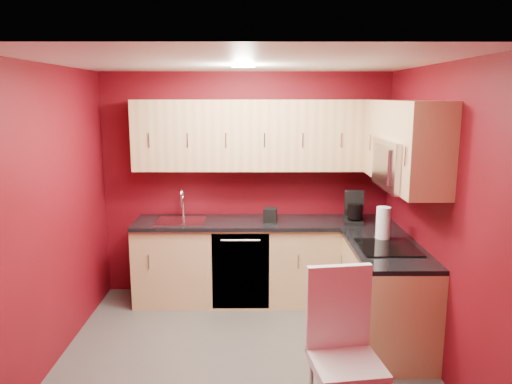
{
  "coord_description": "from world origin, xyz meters",
  "views": [
    {
      "loc": [
        0.09,
        -4.05,
        2.24
      ],
      "look_at": [
        0.11,
        0.55,
        1.35
      ],
      "focal_mm": 35.0,
      "sensor_mm": 36.0,
      "label": 1
    }
  ],
  "objects_px": {
    "paper_towel": "(383,223)",
    "microwave": "(405,164)",
    "sink": "(181,217)",
    "napkin_holder": "(270,215)",
    "coffee_maker": "(354,208)",
    "dining_chair": "(347,356)"
  },
  "relations": [
    {
      "from": "paper_towel",
      "to": "microwave",
      "type": "bearing_deg",
      "value": -70.98
    },
    {
      "from": "microwave",
      "to": "sink",
      "type": "relative_size",
      "value": 1.46
    },
    {
      "from": "napkin_holder",
      "to": "paper_towel",
      "type": "height_order",
      "value": "paper_towel"
    },
    {
      "from": "microwave",
      "to": "sink",
      "type": "bearing_deg",
      "value": 154.4
    },
    {
      "from": "microwave",
      "to": "coffee_maker",
      "type": "distance_m",
      "value": 1.1
    },
    {
      "from": "microwave",
      "to": "sink",
      "type": "distance_m",
      "value": 2.43
    },
    {
      "from": "coffee_maker",
      "to": "napkin_holder",
      "type": "xyz_separation_m",
      "value": [
        -0.89,
        0.04,
        -0.09
      ]
    },
    {
      "from": "paper_towel",
      "to": "dining_chair",
      "type": "distance_m",
      "value": 1.7
    },
    {
      "from": "sink",
      "to": "coffee_maker",
      "type": "relative_size",
      "value": 1.56
    },
    {
      "from": "coffee_maker",
      "to": "dining_chair",
      "type": "relative_size",
      "value": 0.3
    },
    {
      "from": "microwave",
      "to": "coffee_maker",
      "type": "xyz_separation_m",
      "value": [
        -0.24,
        0.9,
        -0.58
      ]
    },
    {
      "from": "napkin_holder",
      "to": "microwave",
      "type": "bearing_deg",
      "value": -39.74
    },
    {
      "from": "sink",
      "to": "napkin_holder",
      "type": "xyz_separation_m",
      "value": [
        0.96,
        -0.06,
        0.04
      ]
    },
    {
      "from": "microwave",
      "to": "sink",
      "type": "height_order",
      "value": "microwave"
    },
    {
      "from": "napkin_holder",
      "to": "dining_chair",
      "type": "bearing_deg",
      "value": -78.69
    },
    {
      "from": "microwave",
      "to": "napkin_holder",
      "type": "relative_size",
      "value": 5.09
    },
    {
      "from": "dining_chair",
      "to": "microwave",
      "type": "bearing_deg",
      "value": 52.59
    },
    {
      "from": "sink",
      "to": "coffee_maker",
      "type": "distance_m",
      "value": 1.86
    },
    {
      "from": "napkin_holder",
      "to": "paper_towel",
      "type": "bearing_deg",
      "value": -32.88
    },
    {
      "from": "napkin_holder",
      "to": "paper_towel",
      "type": "distance_m",
      "value": 1.24
    },
    {
      "from": "sink",
      "to": "coffee_maker",
      "type": "height_order",
      "value": "sink"
    },
    {
      "from": "sink",
      "to": "paper_towel",
      "type": "xyz_separation_m",
      "value": [
        2.0,
        -0.73,
        0.12
      ]
    }
  ]
}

